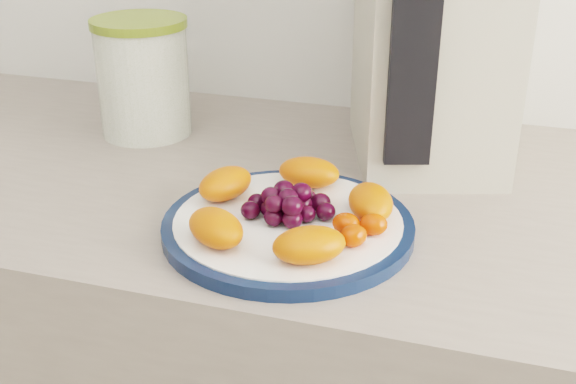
% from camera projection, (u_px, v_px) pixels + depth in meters
% --- Properties ---
extents(plate_rim, '(0.28, 0.28, 0.01)m').
position_uv_depth(plate_rim, '(288.00, 227.00, 0.80)').
color(plate_rim, '#0E1E3E').
rests_on(plate_rim, counter).
extents(plate_face, '(0.25, 0.25, 0.02)m').
position_uv_depth(plate_face, '(288.00, 226.00, 0.80)').
color(plate_face, white).
rests_on(plate_face, counter).
extents(canister, '(0.18, 0.18, 0.16)m').
position_uv_depth(canister, '(144.00, 81.00, 1.05)').
color(canister, '#475C1E').
rests_on(canister, counter).
extents(canister_lid, '(0.18, 0.18, 0.01)m').
position_uv_depth(canister_lid, '(138.00, 23.00, 1.02)').
color(canister_lid, olive).
rests_on(canister_lid, canister).
extents(appliance_body, '(0.25, 0.29, 0.32)m').
position_uv_depth(appliance_body, '(431.00, 43.00, 0.94)').
color(appliance_body, '#AAA492').
rests_on(appliance_body, counter).
extents(appliance_panel, '(0.06, 0.03, 0.23)m').
position_uv_depth(appliance_panel, '(413.00, 67.00, 0.82)').
color(appliance_panel, black).
rests_on(appliance_panel, appliance_body).
extents(fruit_plate, '(0.24, 0.23, 0.04)m').
position_uv_depth(fruit_plate, '(291.00, 205.00, 0.79)').
color(fruit_plate, '#D8420A').
rests_on(fruit_plate, plate_face).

